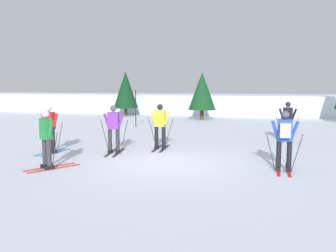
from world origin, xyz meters
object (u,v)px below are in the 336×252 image
object	(u,v)px
skier_blue	(285,138)
conifer_far_centre	(202,91)
skier_purple	(114,128)
skier_green	(47,138)
skier_black	(287,121)
skier_yellow	(160,125)
skier_red	(49,128)
trail_marker_pole	(136,108)
conifer_far_left	(126,90)

from	to	relation	value
skier_blue	conifer_far_centre	xyz separation A→B (m)	(-4.79, 14.25, 1.03)
skier_blue	skier_purple	size ratio (longest dim) A/B	1.00
skier_green	skier_black	distance (m)	9.87
skier_yellow	skier_red	world-z (taller)	same
skier_yellow	trail_marker_pole	distance (m)	7.36
trail_marker_pole	skier_yellow	bearing A→B (deg)	-62.44
skier_black	skier_red	world-z (taller)	same
skier_purple	skier_red	world-z (taller)	same
skier_yellow	skier_green	size ratio (longest dim) A/B	1.00
skier_yellow	conifer_far_centre	world-z (taller)	conifer_far_centre
skier_red	conifer_far_centre	bearing A→B (deg)	77.20
skier_black	skier_red	size ratio (longest dim) A/B	1.00
conifer_far_left	conifer_far_centre	size ratio (longest dim) A/B	1.06
skier_blue	skier_black	bearing A→B (deg)	85.95
skier_green	skier_black	world-z (taller)	same
skier_black	conifer_far_centre	world-z (taller)	conifer_far_centre
skier_yellow	skier_black	distance (m)	5.66
skier_green	skier_blue	bearing A→B (deg)	12.53
trail_marker_pole	conifer_far_centre	distance (m)	6.13
skier_purple	conifer_far_left	distance (m)	15.54
skier_purple	skier_red	size ratio (longest dim) A/B	1.00
skier_black	trail_marker_pole	distance (m)	8.81
conifer_far_left	skier_green	bearing A→B (deg)	-75.29
skier_green	skier_purple	bearing A→B (deg)	71.41
skier_red	trail_marker_pole	size ratio (longest dim) A/B	0.80
conifer_far_centre	skier_yellow	bearing A→B (deg)	-87.75
conifer_far_centre	trail_marker_pole	bearing A→B (deg)	-118.98
skier_yellow	skier_green	world-z (taller)	same
skier_green	skier_black	size ratio (longest dim) A/B	1.00
conifer_far_left	conifer_far_centre	bearing A→B (deg)	-13.31
skier_red	trail_marker_pole	world-z (taller)	trail_marker_pole
skier_blue	skier_green	bearing A→B (deg)	-167.47
skier_green	conifer_far_left	size ratio (longest dim) A/B	0.49
skier_purple	skier_green	xyz separation A→B (m)	(-0.90, -2.67, -0.00)
conifer_far_left	trail_marker_pole	bearing A→B (deg)	-63.72
skier_blue	skier_black	distance (m)	5.56
skier_blue	skier_black	size ratio (longest dim) A/B	1.00
skier_green	conifer_far_centre	distance (m)	15.84
trail_marker_pole	conifer_far_centre	xyz separation A→B (m)	(2.94, 5.30, 0.92)
skier_blue	trail_marker_pole	world-z (taller)	trail_marker_pole
skier_black	conifer_far_left	xyz separation A→B (m)	(-11.48, 10.19, 1.13)
skier_blue	skier_purple	bearing A→B (deg)	167.99
skier_blue	conifer_far_centre	world-z (taller)	conifer_far_centre
skier_blue	skier_red	world-z (taller)	same
skier_blue	skier_red	xyz separation A→B (m)	(-7.88, 0.65, -0.04)
skier_blue	skier_green	size ratio (longest dim) A/B	1.00
conifer_far_left	conifer_far_centre	distance (m)	6.47
skier_yellow	skier_green	bearing A→B (deg)	-120.05
skier_green	trail_marker_pole	size ratio (longest dim) A/B	0.80
skier_red	conifer_far_left	size ratio (longest dim) A/B	0.49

